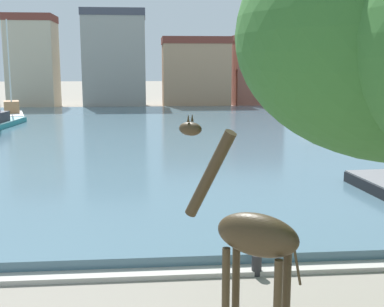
# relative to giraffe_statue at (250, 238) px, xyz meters

# --- Properties ---
(harbor_water) EXTENTS (78.80, 44.89, 0.37)m
(harbor_water) POSITION_rel_giraffe_statue_xyz_m (-0.68, 26.09, -1.92)
(harbor_water) COLOR #476675
(harbor_water) RESTS_ON ground
(quay_edge_coping) EXTENTS (78.80, 0.50, 0.12)m
(quay_edge_coping) POSITION_rel_giraffe_statue_xyz_m (-0.68, 3.40, -2.04)
(quay_edge_coping) COLOR #ADA89E
(quay_edge_coping) RESTS_ON ground
(giraffe_statue) EXTENTS (2.04, 1.74, 4.12)m
(giraffe_statue) POSITION_rel_giraffe_statue_xyz_m (0.00, 0.00, 0.00)
(giraffe_statue) COLOR #382B19
(giraffe_statue) RESTS_ON ground
(sailboat_white) EXTENTS (3.51, 7.08, 8.84)m
(sailboat_white) POSITION_rel_giraffe_statue_xyz_m (-13.69, 38.38, -1.54)
(sailboat_white) COLOR white
(sailboat_white) RESTS_ON ground
(sailboat_orange) EXTENTS (2.08, 6.69, 7.74)m
(sailboat_orange) POSITION_rel_giraffe_statue_xyz_m (10.83, 30.32, -1.56)
(sailboat_orange) COLOR orange
(sailboat_orange) RESTS_ON ground
(sailboat_teal) EXTENTS (2.71, 8.08, 7.33)m
(sailboat_teal) POSITION_rel_giraffe_statue_xyz_m (-12.78, 31.40, -1.59)
(sailboat_teal) COLOR teal
(sailboat_teal) RESTS_ON ground
(mooring_bollard) EXTENTS (0.24, 0.24, 0.50)m
(mooring_bollard) POSITION_rel_giraffe_statue_xyz_m (0.86, 3.25, -1.85)
(mooring_bollard) COLOR #232326
(mooring_bollard) RESTS_ON ground
(townhouse_wide_warehouse) EXTENTS (5.30, 5.32, 10.47)m
(townhouse_wide_warehouse) POSITION_rel_giraffe_statue_xyz_m (-14.53, 52.01, 3.15)
(townhouse_wide_warehouse) COLOR #C6B293
(townhouse_wide_warehouse) RESTS_ON ground
(townhouse_corner_house) EXTENTS (7.11, 6.50, 11.05)m
(townhouse_corner_house) POSITION_rel_giraffe_statue_xyz_m (-5.25, 52.13, 3.44)
(townhouse_corner_house) COLOR gray
(townhouse_corner_house) RESTS_ON ground
(townhouse_tall_gabled) EXTENTS (7.84, 5.70, 8.07)m
(townhouse_tall_gabled) POSITION_rel_giraffe_statue_xyz_m (4.09, 51.93, 1.95)
(townhouse_tall_gabled) COLOR tan
(townhouse_tall_gabled) RESTS_ON ground
(townhouse_narrow_midrow) EXTENTS (5.85, 5.20, 8.40)m
(townhouse_narrow_midrow) POSITION_rel_giraffe_statue_xyz_m (11.72, 52.99, 2.11)
(townhouse_narrow_midrow) COLOR #8E5142
(townhouse_narrow_midrow) RESTS_ON ground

